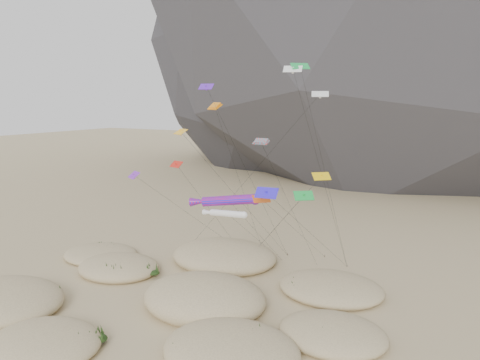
{
  "coord_description": "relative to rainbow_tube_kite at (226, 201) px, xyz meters",
  "views": [
    {
      "loc": [
        29.98,
        -38.23,
        23.19
      ],
      "look_at": [
        2.44,
        12.0,
        13.27
      ],
      "focal_mm": 35.0,
      "sensor_mm": 36.0,
      "label": 1
    }
  ],
  "objects": [
    {
      "name": "delta_kites",
      "position": [
        2.75,
        0.46,
        6.72
      ],
      "size": [
        29.34,
        21.81,
        27.32
      ],
      "color": "#C64D12",
      "rests_on": "ground"
    },
    {
      "name": "kite_stakes",
      "position": [
        1.07,
        12.53,
        -10.58
      ],
      "size": [
        24.57,
        6.87,
        0.3
      ],
      "color": "#3F2D1E",
      "rests_on": "ground"
    },
    {
      "name": "ground",
      "position": [
        -1.08,
        -10.9,
        -10.73
      ],
      "size": [
        500.0,
        500.0,
        0.0
      ],
      "primitive_type": "plane",
      "color": "#CCB789",
      "rests_on": "ground"
    },
    {
      "name": "white_tube_kite",
      "position": [
        0.69,
        -1.35,
        -1.3
      ],
      "size": [
        6.64,
        16.1,
        10.09
      ],
      "color": "white",
      "rests_on": "ground"
    },
    {
      "name": "dunes",
      "position": [
        -3.02,
        -7.01,
        -9.97
      ],
      "size": [
        48.88,
        40.07,
        4.41
      ],
      "color": "#CCB789",
      "rests_on": "ground"
    },
    {
      "name": "rainbow_tube_kite",
      "position": [
        0.0,
        0.0,
        0.0
      ],
      "size": [
        8.93,
        12.76,
        11.74
      ],
      "color": "red",
      "rests_on": "ground"
    },
    {
      "name": "dune_grass",
      "position": [
        -3.31,
        -7.69,
        -9.9
      ],
      "size": [
        40.57,
        29.26,
        1.46
      ],
      "color": "black",
      "rests_on": "ground"
    },
    {
      "name": "orange_parafoil",
      "position": [
        -5.25,
        6.1,
        11.31
      ],
      "size": [
        3.83,
        11.12,
        22.77
      ],
      "color": "orange",
      "rests_on": "ground"
    },
    {
      "name": "multi_parafoil",
      "position": [
        3.65,
        2.54,
        7.09
      ],
      "size": [
        5.63,
        9.67,
        18.47
      ],
      "color": "red",
      "rests_on": "ground"
    }
  ]
}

